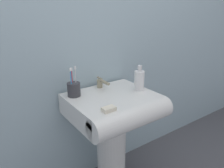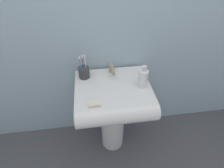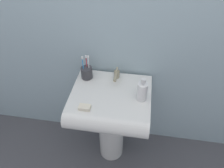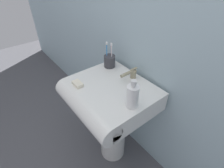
% 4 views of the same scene
% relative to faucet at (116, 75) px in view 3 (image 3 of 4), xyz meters
% --- Properties ---
extents(ground_plane, '(6.00, 6.00, 0.00)m').
position_rel_faucet_xyz_m(ground_plane, '(-0.02, -0.15, -0.82)').
color(ground_plane, '#4C4C51').
rests_on(ground_plane, ground).
extents(wall_back, '(5.00, 0.05, 2.40)m').
position_rel_faucet_xyz_m(wall_back, '(-0.02, 0.12, 0.38)').
color(wall_back, '#9EB7C1').
rests_on(wall_back, ground).
extents(sink_pedestal, '(0.21, 0.21, 0.64)m').
position_rel_faucet_xyz_m(sink_pedestal, '(-0.02, -0.15, -0.50)').
color(sink_pedestal, white).
rests_on(sink_pedestal, ground).
extents(sink_basin, '(0.57, 0.52, 0.14)m').
position_rel_faucet_xyz_m(sink_basin, '(-0.02, -0.20, -0.11)').
color(sink_basin, white).
rests_on(sink_basin, sink_pedestal).
extents(faucet, '(0.04, 0.14, 0.08)m').
position_rel_faucet_xyz_m(faucet, '(0.00, 0.00, 0.00)').
color(faucet, tan).
rests_on(faucet, sink_basin).
extents(toothbrush_cup, '(0.09, 0.09, 0.20)m').
position_rel_faucet_xyz_m(toothbrush_cup, '(-0.23, -0.02, 0.01)').
color(toothbrush_cup, '#38383D').
rests_on(toothbrush_cup, sink_basin).
extents(soap_bottle, '(0.07, 0.07, 0.18)m').
position_rel_faucet_xyz_m(soap_bottle, '(0.20, -0.19, 0.03)').
color(soap_bottle, white).
rests_on(soap_bottle, sink_basin).
extents(bar_soap, '(0.08, 0.05, 0.02)m').
position_rel_faucet_xyz_m(bar_soap, '(-0.16, -0.34, -0.03)').
color(bar_soap, silver).
rests_on(bar_soap, sink_basin).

